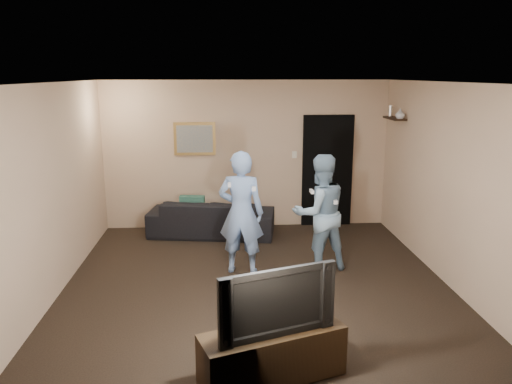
{
  "coord_description": "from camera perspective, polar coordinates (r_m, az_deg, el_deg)",
  "views": [
    {
      "loc": [
        -0.42,
        -6.21,
        2.7
      ],
      "look_at": [
        0.02,
        0.3,
        1.15
      ],
      "focal_mm": 35.0,
      "sensor_mm": 36.0,
      "label": 1
    }
  ],
  "objects": [
    {
      "name": "wall_front",
      "position": [
        3.99,
        2.47,
        -7.23
      ],
      "size": [
        5.0,
        0.04,
        2.6
      ],
      "primitive_type": "cube",
      "color": "tan",
      "rests_on": "ground"
    },
    {
      "name": "wall_shelf",
      "position": [
        8.52,
        15.57,
        8.11
      ],
      "size": [
        0.2,
        0.6,
        0.03
      ],
      "primitive_type": "cube",
      "color": "black",
      "rests_on": "wall_right"
    },
    {
      "name": "shelf_vase",
      "position": [
        8.28,
        16.16,
        8.58
      ],
      "size": [
        0.18,
        0.18,
        0.16
      ],
      "primitive_type": "imported",
      "rotation": [
        0.0,
        0.0,
        0.23
      ],
      "color": "silver",
      "rests_on": "wall_shelf"
    },
    {
      "name": "wall_right",
      "position": [
        7.01,
        20.87,
        0.94
      ],
      "size": [
        0.04,
        5.0,
        2.6
      ],
      "primitive_type": "cube",
      "color": "tan",
      "rests_on": "ground"
    },
    {
      "name": "wii_player_left",
      "position": [
        6.81,
        -1.71,
        -2.38
      ],
      "size": [
        0.7,
        0.56,
        1.71
      ],
      "color": "#799BD3",
      "rests_on": "ground"
    },
    {
      "name": "light_switch",
      "position": [
        8.89,
        4.41,
        4.27
      ],
      "size": [
        0.08,
        0.02,
        0.12
      ],
      "primitive_type": "cube",
      "color": "silver",
      "rests_on": "wall_back"
    },
    {
      "name": "wall_left",
      "position": [
        6.7,
        -21.86,
        0.32
      ],
      "size": [
        0.04,
        5.0,
        2.6
      ],
      "primitive_type": "cube",
      "color": "tan",
      "rests_on": "ground"
    },
    {
      "name": "painting_frame",
      "position": [
        8.77,
        -7.01,
        6.06
      ],
      "size": [
        0.72,
        0.05,
        0.57
      ],
      "primitive_type": "cube",
      "color": "olive",
      "rests_on": "wall_back"
    },
    {
      "name": "shelf_figurine",
      "position": [
        8.73,
        15.11,
        8.94
      ],
      "size": [
        0.06,
        0.06,
        0.18
      ],
      "primitive_type": "cylinder",
      "color": "silver",
      "rests_on": "wall_shelf"
    },
    {
      "name": "ceiling",
      "position": [
        6.23,
        0.01,
        12.44
      ],
      "size": [
        5.0,
        5.0,
        0.04
      ],
      "primitive_type": "cube",
      "color": "silver",
      "rests_on": "wall_back"
    },
    {
      "name": "tv_console",
      "position": [
        4.7,
        1.89,
        -18.06
      ],
      "size": [
        1.37,
        0.83,
        0.47
      ],
      "primitive_type": "cube",
      "rotation": [
        0.0,
        0.0,
        0.34
      ],
      "color": "black",
      "rests_on": "ground"
    },
    {
      "name": "ground",
      "position": [
        6.79,
        0.01,
        -10.08
      ],
      "size": [
        5.0,
        5.0,
        0.0
      ],
      "primitive_type": "plane",
      "color": "black",
      "rests_on": "ground"
    },
    {
      "name": "painting_canvas",
      "position": [
        8.74,
        -7.02,
        6.04
      ],
      "size": [
        0.62,
        0.01,
        0.47
      ],
      "primitive_type": "cube",
      "color": "slate",
      "rests_on": "painting_frame"
    },
    {
      "name": "wii_player_right",
      "position": [
        6.98,
        7.29,
        -2.37
      ],
      "size": [
        0.93,
        0.81,
        1.64
      ],
      "color": "#80A0BA",
      "rests_on": "ground"
    },
    {
      "name": "doorway",
      "position": [
        9.04,
        8.15,
        2.4
      ],
      "size": [
        0.9,
        0.06,
        2.0
      ],
      "primitive_type": "cube",
      "color": "black",
      "rests_on": "ground"
    },
    {
      "name": "wall_back",
      "position": [
        8.83,
        -1.1,
        4.25
      ],
      "size": [
        5.0,
        0.04,
        2.6
      ],
      "primitive_type": "cube",
      "color": "tan",
      "rests_on": "ground"
    },
    {
      "name": "television",
      "position": [
        4.44,
        1.94,
        -12.06
      ],
      "size": [
        1.07,
        0.49,
        0.62
      ],
      "primitive_type": "imported",
      "rotation": [
        0.0,
        0.0,
        0.34
      ],
      "color": "black",
      "rests_on": "tv_console"
    },
    {
      "name": "throw_pillow",
      "position": [
        8.54,
        -7.29,
        -1.8
      ],
      "size": [
        0.43,
        0.19,
        0.42
      ],
      "primitive_type": "cube",
      "rotation": [
        0.0,
        0.0,
        -0.13
      ],
      "color": "#17473D",
      "rests_on": "sofa"
    },
    {
      "name": "sofa",
      "position": [
        8.58,
        -5.07,
        -2.88
      ],
      "size": [
        2.21,
        1.14,
        0.61
      ],
      "primitive_type": "imported",
      "rotation": [
        0.0,
        0.0,
        2.99
      ],
      "color": "black",
      "rests_on": "ground"
    }
  ]
}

